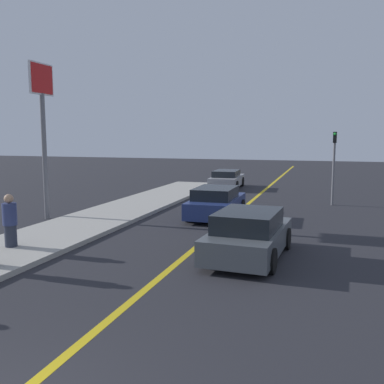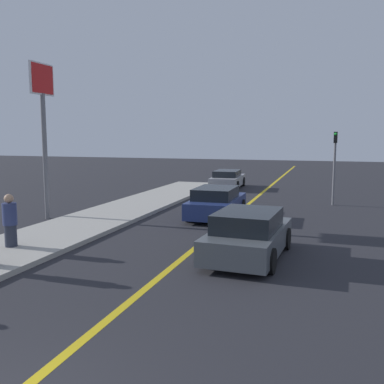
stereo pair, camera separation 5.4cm
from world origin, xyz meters
The scene contains 8 objects.
road_center_line centered at (0.00, 18.00, 0.00)m, with size 0.20×60.00×0.01m.
sidewalk_left centered at (-5.12, 13.12, 0.08)m, with size 3.16×26.24×0.16m.
car_near_right_lane centered at (1.79, 8.52, 0.67)m, with size 2.15×4.22×1.40m.
car_ahead_center centered at (-0.65, 14.21, 0.64)m, with size 2.00×4.21×1.33m.
car_far_distant centered at (-2.59, 24.59, 0.60)m, with size 2.05×4.40×1.22m.
pedestrian_far_standing centered at (-5.23, 6.97, 0.95)m, with size 0.42×0.42×1.61m.
traffic_light centered at (4.15, 19.21, 2.30)m, with size 0.18×0.40×3.71m.
roadside_sign centered at (-7.44, 11.74, 4.61)m, with size 0.20×1.47×6.46m.
Camera 1 is at (3.89, -3.45, 3.49)m, focal length 40.00 mm.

